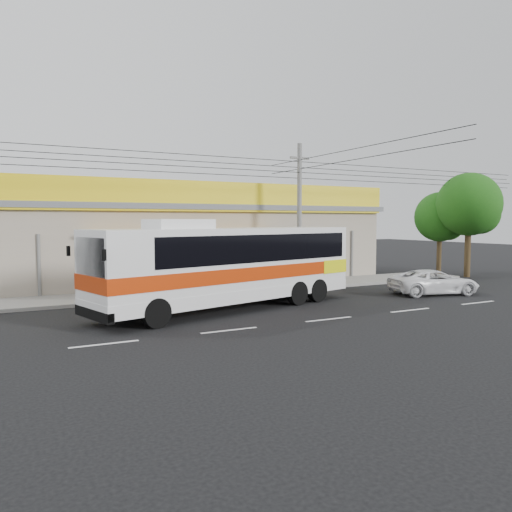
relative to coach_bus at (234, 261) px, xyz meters
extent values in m
plane|color=black|center=(2.12, -1.12, -1.96)|extent=(120.00, 120.00, 0.00)
cube|color=gray|center=(2.12, 4.88, -1.88)|extent=(30.00, 3.20, 0.15)
cube|color=gray|center=(2.12, 10.48, 0.14)|extent=(22.00, 8.00, 4.20)
cube|color=#54575B|center=(2.12, 10.48, 2.39)|extent=(22.60, 8.60, 0.30)
cube|color=yellow|center=(2.12, 6.36, 2.94)|extent=(22.00, 0.24, 1.60)
cube|color=red|center=(0.12, 6.33, 2.94)|extent=(9.00, 0.10, 1.20)
cube|color=#157615|center=(8.62, 6.33, 2.94)|extent=(2.40, 0.10, 1.10)
cube|color=navy|center=(11.32, 6.33, 2.94)|extent=(2.20, 0.10, 1.10)
cube|color=red|center=(-6.88, 6.33, 2.94)|extent=(3.00, 0.10, 1.10)
cube|color=#F4A30D|center=(0.12, 6.18, 1.04)|extent=(10.00, 1.20, 0.37)
cube|color=silver|center=(-0.18, -0.05, -0.08)|extent=(12.08, 5.38, 2.86)
cube|color=#B12C07|center=(-0.18, -0.05, -0.43)|extent=(12.13, 5.43, 0.54)
cube|color=#D5D60B|center=(4.78, 1.25, -0.43)|extent=(2.17, 2.84, 0.59)
cube|color=black|center=(0.49, 0.13, 0.56)|extent=(10.18, 4.92, 1.09)
cube|color=black|center=(-5.83, -1.52, 0.36)|extent=(0.70, 2.14, 1.48)
cube|color=silver|center=(-2.57, -0.67, 1.52)|extent=(2.64, 1.94, 0.36)
cylinder|color=black|center=(-3.91, -2.17, -1.45)|extent=(1.07, 0.56, 1.03)
cylinder|color=black|center=(-4.47, -0.02, -1.45)|extent=(1.07, 0.56, 1.03)
cylinder|color=black|center=(4.01, -0.10, -1.45)|extent=(1.07, 0.56, 1.03)
cylinder|color=black|center=(3.45, 2.05, -1.45)|extent=(1.07, 0.56, 1.03)
imported|color=maroon|center=(-3.27, 3.58, -1.28)|extent=(2.09, 0.92, 1.06)
imported|color=white|center=(10.42, -0.85, -1.36)|extent=(4.70, 3.01, 1.21)
cylinder|color=slate|center=(5.84, 4.28, 1.89)|extent=(0.25, 0.25, 7.71)
cube|color=slate|center=(5.84, 4.28, 4.98)|extent=(1.16, 0.12, 0.12)
cylinder|color=#362715|center=(18.26, 3.68, -0.26)|extent=(0.38, 0.38, 3.39)
sphere|color=#0E410D|center=(18.26, 3.68, 2.70)|extent=(4.03, 4.03, 4.03)
sphere|color=#0E410D|center=(18.89, 3.36, 2.07)|extent=(2.54, 2.54, 2.54)
cylinder|color=#362715|center=(18.11, 5.87, -0.55)|extent=(0.32, 0.32, 2.82)
sphere|color=#0E410D|center=(18.11, 5.87, 1.92)|extent=(3.35, 3.35, 3.35)
sphere|color=#0E410D|center=(18.64, 5.60, 1.39)|extent=(2.12, 2.12, 2.12)
camera|label=1|loc=(-8.58, -18.37, 1.63)|focal=35.00mm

